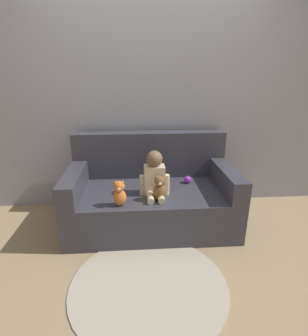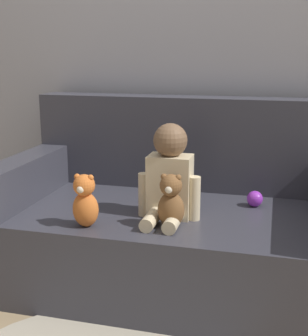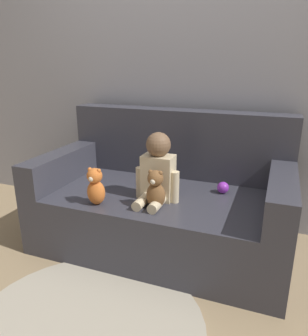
{
  "view_description": "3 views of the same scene",
  "coord_description": "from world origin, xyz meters",
  "px_view_note": "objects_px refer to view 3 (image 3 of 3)",
  "views": [
    {
      "loc": [
        -0.16,
        -2.46,
        1.52
      ],
      "look_at": [
        0.02,
        -0.08,
        0.67
      ],
      "focal_mm": 28.0,
      "sensor_mm": 36.0,
      "label": 1
    },
    {
      "loc": [
        0.47,
        -2.14,
        1.16
      ],
      "look_at": [
        -0.07,
        -0.08,
        0.63
      ],
      "focal_mm": 50.0,
      "sensor_mm": 36.0,
      "label": 2
    },
    {
      "loc": [
        0.7,
        -1.97,
        1.26
      ],
      "look_at": [
        -0.01,
        -0.13,
        0.62
      ],
      "focal_mm": 35.0,
      "sensor_mm": 36.0,
      "label": 3
    }
  ],
  "objects_px": {
    "toy_ball": "(223,188)",
    "person_baby": "(157,172)",
    "teddy_bear_brown": "(156,189)",
    "plush_toy_side": "(96,187)",
    "couch": "(165,201)"
  },
  "relations": [
    {
      "from": "person_baby",
      "to": "toy_ball",
      "type": "xyz_separation_m",
      "value": [
        0.38,
        0.26,
        -0.15
      ]
    },
    {
      "from": "person_baby",
      "to": "plush_toy_side",
      "type": "bearing_deg",
      "value": -146.99
    },
    {
      "from": "couch",
      "to": "toy_ball",
      "type": "distance_m",
      "value": 0.42
    },
    {
      "from": "toy_ball",
      "to": "person_baby",
      "type": "bearing_deg",
      "value": -145.8
    },
    {
      "from": "plush_toy_side",
      "to": "teddy_bear_brown",
      "type": "bearing_deg",
      "value": 13.04
    },
    {
      "from": "teddy_bear_brown",
      "to": "toy_ball",
      "type": "bearing_deg",
      "value": 48.48
    },
    {
      "from": "couch",
      "to": "plush_toy_side",
      "type": "height_order",
      "value": "couch"
    },
    {
      "from": "couch",
      "to": "teddy_bear_brown",
      "type": "relative_size",
      "value": 6.94
    },
    {
      "from": "teddy_bear_brown",
      "to": "plush_toy_side",
      "type": "relative_size",
      "value": 1.02
    },
    {
      "from": "couch",
      "to": "plush_toy_side",
      "type": "xyz_separation_m",
      "value": [
        -0.31,
        -0.42,
        0.22
      ]
    },
    {
      "from": "teddy_bear_brown",
      "to": "plush_toy_side",
      "type": "bearing_deg",
      "value": -166.96
    },
    {
      "from": "couch",
      "to": "plush_toy_side",
      "type": "bearing_deg",
      "value": -126.19
    },
    {
      "from": "plush_toy_side",
      "to": "person_baby",
      "type": "bearing_deg",
      "value": 33.01
    },
    {
      "from": "couch",
      "to": "person_baby",
      "type": "distance_m",
      "value": 0.35
    },
    {
      "from": "teddy_bear_brown",
      "to": "plush_toy_side",
      "type": "xyz_separation_m",
      "value": [
        -0.36,
        -0.08,
        -0.0
      ]
    }
  ]
}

